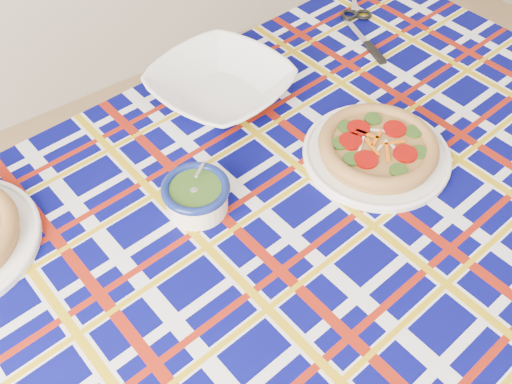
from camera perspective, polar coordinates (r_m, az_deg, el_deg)
dining_table at (r=1.25m, az=4.35°, el=-3.79°), size 1.82×1.23×0.81m
tablecloth at (r=1.22m, az=4.43°, el=-3.03°), size 1.86×1.26×0.12m
main_focaccia_plate at (r=1.27m, az=12.10°, el=4.48°), size 0.36×0.36×0.06m
pesto_bowl at (r=1.15m, az=-6.00°, el=-0.21°), size 0.16×0.16×0.08m
serving_bowl at (r=1.39m, az=-3.57°, el=10.51°), size 0.39×0.39×0.08m
table_knife at (r=1.66m, az=10.01°, el=15.57°), size 0.09×0.24×0.01m
kitchen_scissors at (r=1.79m, az=9.79°, el=18.38°), size 0.19×0.21×0.02m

